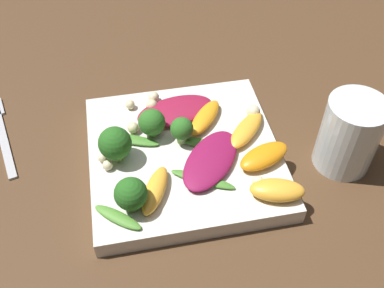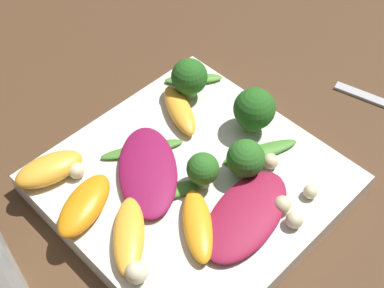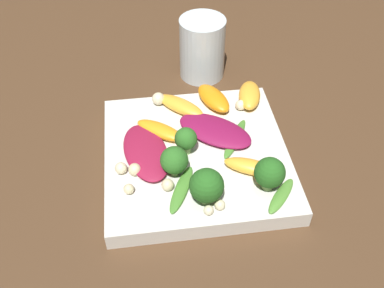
# 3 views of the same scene
# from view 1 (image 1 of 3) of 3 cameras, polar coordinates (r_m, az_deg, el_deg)

# --- Properties ---
(ground_plane) EXTENTS (2.40, 2.40, 0.00)m
(ground_plane) POSITION_cam_1_polar(r_m,az_deg,el_deg) (0.59, -1.00, -2.23)
(ground_plane) COLOR #4C331E
(plate) EXTENTS (0.24, 0.24, 0.02)m
(plate) POSITION_cam_1_polar(r_m,az_deg,el_deg) (0.59, -1.01, -1.45)
(plate) COLOR silver
(plate) RESTS_ON ground_plane
(drinking_glass) EXTENTS (0.07, 0.07, 0.10)m
(drinking_glass) POSITION_cam_1_polar(r_m,az_deg,el_deg) (0.59, 19.36, 1.14)
(drinking_glass) COLOR silver
(drinking_glass) RESTS_ON ground_plane
(fork) EXTENTS (0.06, 0.16, 0.01)m
(fork) POSITION_cam_1_polar(r_m,az_deg,el_deg) (0.69, -23.18, 2.02)
(fork) COLOR #B2B2B7
(fork) RESTS_ON ground_plane
(radicchio_leaf_0) EXTENTS (0.12, 0.07, 0.01)m
(radicchio_leaf_0) POSITION_cam_1_polar(r_m,az_deg,el_deg) (0.62, -2.30, 4.22)
(radicchio_leaf_0) COLOR maroon
(radicchio_leaf_0) RESTS_ON plate
(radicchio_leaf_1) EXTENTS (0.11, 0.12, 0.01)m
(radicchio_leaf_1) POSITION_cam_1_polar(r_m,az_deg,el_deg) (0.56, 2.37, -2.02)
(radicchio_leaf_1) COLOR maroon
(radicchio_leaf_1) RESTS_ON plate
(orange_segment_0) EXTENTS (0.07, 0.05, 0.02)m
(orange_segment_0) POSITION_cam_1_polar(r_m,az_deg,el_deg) (0.53, 10.76, -5.78)
(orange_segment_0) COLOR #FCAD33
(orange_segment_0) RESTS_ON plate
(orange_segment_1) EXTENTS (0.06, 0.07, 0.02)m
(orange_segment_1) POSITION_cam_1_polar(r_m,az_deg,el_deg) (0.61, 1.68, 3.39)
(orange_segment_1) COLOR orange
(orange_segment_1) RESTS_ON plate
(orange_segment_2) EXTENTS (0.05, 0.07, 0.02)m
(orange_segment_2) POSITION_cam_1_polar(r_m,az_deg,el_deg) (0.53, -4.72, -5.86)
(orange_segment_2) COLOR #FCAD33
(orange_segment_2) RESTS_ON plate
(orange_segment_3) EXTENTS (0.07, 0.07, 0.02)m
(orange_segment_3) POSITION_cam_1_polar(r_m,az_deg,el_deg) (0.59, 6.92, 1.80)
(orange_segment_3) COLOR #FCAD33
(orange_segment_3) RESTS_ON plate
(orange_segment_4) EXTENTS (0.08, 0.06, 0.02)m
(orange_segment_4) POSITION_cam_1_polar(r_m,az_deg,el_deg) (0.56, 9.13, -1.54)
(orange_segment_4) COLOR orange
(orange_segment_4) RESTS_ON plate
(broccoli_floret_0) EXTENTS (0.03, 0.03, 0.04)m
(broccoli_floret_0) POSITION_cam_1_polar(r_m,az_deg,el_deg) (0.57, -0.84, 1.92)
(broccoli_floret_0) COLOR #84AD5B
(broccoli_floret_0) RESTS_ON plate
(broccoli_floret_1) EXTENTS (0.04, 0.04, 0.05)m
(broccoli_floret_1) POSITION_cam_1_polar(r_m,az_deg,el_deg) (0.56, -9.77, 0.33)
(broccoli_floret_1) COLOR #84AD5B
(broccoli_floret_1) RESTS_ON plate
(broccoli_floret_2) EXTENTS (0.04, 0.04, 0.05)m
(broccoli_floret_2) POSITION_cam_1_polar(r_m,az_deg,el_deg) (0.50, -7.76, -6.36)
(broccoli_floret_2) COLOR #7A9E51
(broccoli_floret_2) RESTS_ON plate
(broccoli_floret_3) EXTENTS (0.04, 0.04, 0.04)m
(broccoli_floret_3) POSITION_cam_1_polar(r_m,az_deg,el_deg) (0.58, -5.13, 2.73)
(broccoli_floret_3) COLOR #84AD5B
(broccoli_floret_3) RESTS_ON plate
(arugula_sprig_0) EXTENTS (0.06, 0.05, 0.01)m
(arugula_sprig_0) POSITION_cam_1_polar(r_m,az_deg,el_deg) (0.51, -9.41, -9.17)
(arugula_sprig_0) COLOR #518E33
(arugula_sprig_0) RESTS_ON plate
(arugula_sprig_1) EXTENTS (0.08, 0.05, 0.01)m
(arugula_sprig_1) POSITION_cam_1_polar(r_m,az_deg,el_deg) (0.59, -7.79, 0.58)
(arugula_sprig_1) COLOR #47842D
(arugula_sprig_1) RESTS_ON plate
(arugula_sprig_2) EXTENTS (0.08, 0.05, 0.01)m
(arugula_sprig_2) POSITION_cam_1_polar(r_m,az_deg,el_deg) (0.54, 1.37, -4.51)
(arugula_sprig_2) COLOR #47842D
(arugula_sprig_2) RESTS_ON plate
(arugula_sprig_3) EXTENTS (0.08, 0.05, 0.01)m
(arugula_sprig_3) POSITION_cam_1_polar(r_m,az_deg,el_deg) (0.58, 1.80, 0.23)
(arugula_sprig_3) COLOR #47842D
(arugula_sprig_3) RESTS_ON plate
(macadamia_nut_0) EXTENTS (0.01, 0.01, 0.01)m
(macadamia_nut_0) POSITION_cam_1_polar(r_m,az_deg,el_deg) (0.63, -7.85, 4.97)
(macadamia_nut_0) COLOR beige
(macadamia_nut_0) RESTS_ON plate
(macadamia_nut_1) EXTENTS (0.02, 0.02, 0.02)m
(macadamia_nut_1) POSITION_cam_1_polar(r_m,az_deg,el_deg) (0.62, 7.79, 4.11)
(macadamia_nut_1) COLOR beige
(macadamia_nut_1) RESTS_ON plate
(macadamia_nut_2) EXTENTS (0.01, 0.01, 0.01)m
(macadamia_nut_2) POSITION_cam_1_polar(r_m,az_deg,el_deg) (0.57, -11.30, -1.74)
(macadamia_nut_2) COLOR beige
(macadamia_nut_2) RESTS_ON plate
(macadamia_nut_3) EXTENTS (0.02, 0.02, 0.02)m
(macadamia_nut_3) POSITION_cam_1_polar(r_m,az_deg,el_deg) (0.60, -7.49, 2.07)
(macadamia_nut_3) COLOR beige
(macadamia_nut_3) RESTS_ON plate
(macadamia_nut_4) EXTENTS (0.01, 0.01, 0.01)m
(macadamia_nut_4) POSITION_cam_1_polar(r_m,az_deg,el_deg) (0.56, -10.67, -2.68)
(macadamia_nut_4) COLOR beige
(macadamia_nut_4) RESTS_ON plate
(macadamia_nut_5) EXTENTS (0.02, 0.02, 0.02)m
(macadamia_nut_5) POSITION_cam_1_polar(r_m,az_deg,el_deg) (0.64, -4.90, 5.97)
(macadamia_nut_5) COLOR beige
(macadamia_nut_5) RESTS_ON plate
(macadamia_nut_6) EXTENTS (0.02, 0.02, 0.02)m
(macadamia_nut_6) POSITION_cam_1_polar(r_m,az_deg,el_deg) (0.54, 8.38, -4.84)
(macadamia_nut_6) COLOR beige
(macadamia_nut_6) RESTS_ON plate
(macadamia_nut_7) EXTENTS (0.02, 0.02, 0.02)m
(macadamia_nut_7) POSITION_cam_1_polar(r_m,az_deg,el_deg) (0.63, -5.11, 4.93)
(macadamia_nut_7) COLOR beige
(macadamia_nut_7) RESTS_ON plate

